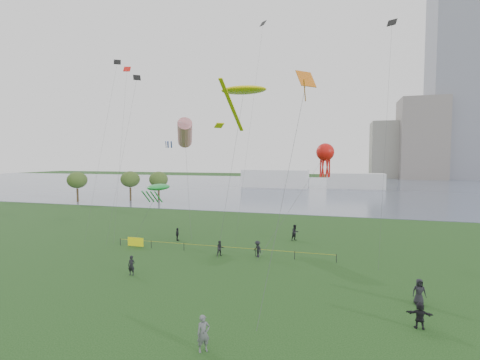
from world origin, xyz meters
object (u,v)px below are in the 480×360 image
(fence, at_px, (166,244))
(kite_octopus, at_px, (325,153))
(kite_flyer, at_px, (203,333))
(kite_stingray, at_px, (243,91))

(fence, xyz_separation_m, kite_octopus, (16.64, 7.04, 10.09))
(fence, xyz_separation_m, kite_flyer, (11.60, -17.80, 0.40))
(fence, relative_size, kite_stingray, 1.35)
(fence, bearing_deg, kite_octopus, 22.92)
(kite_flyer, relative_size, kite_stingray, 0.11)
(fence, distance_m, kite_flyer, 21.25)
(kite_stingray, distance_m, kite_octopus, 11.74)
(kite_flyer, bearing_deg, kite_octopus, 39.49)
(fence, bearing_deg, kite_stingray, 16.72)
(kite_flyer, xyz_separation_m, kite_octopus, (5.04, 24.83, 9.68))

